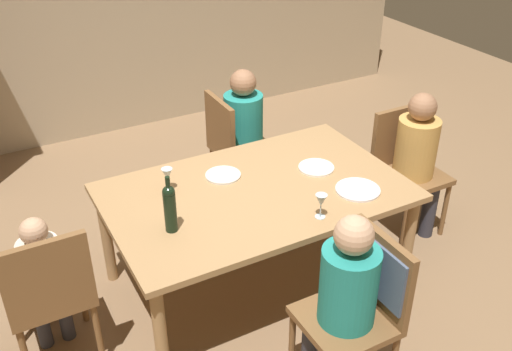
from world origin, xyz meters
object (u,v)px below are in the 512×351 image
at_px(wine_glass_near_left, 321,201).
at_px(person_woman_host, 247,127).
at_px(chair_left_end, 49,291).
at_px(dinner_plate_host, 358,190).
at_px(dinner_plate_guest_left, 316,168).
at_px(chair_far_right, 234,143).
at_px(wine_glass_centre, 167,175).
at_px(dining_table, 256,199).
at_px(person_man_bearded, 418,156).
at_px(chair_near, 367,293).
at_px(handbag, 47,301).
at_px(person_child_small, 44,275).
at_px(wine_bottle_tall_green, 170,207).
at_px(chair_right_end, 405,162).
at_px(dinner_plate_guest_right, 223,175).
at_px(person_man_guest, 343,296).

bearing_deg(wine_glass_near_left, person_woman_host, 79.56).
bearing_deg(chair_left_end, wine_glass_near_left, -13.21).
height_order(dinner_plate_host, dinner_plate_guest_left, same).
xyz_separation_m(wine_glass_near_left, dinner_plate_guest_left, (0.29, 0.47, -0.10)).
bearing_deg(chair_left_end, chair_far_right, 32.83).
height_order(wine_glass_near_left, wine_glass_centre, same).
bearing_deg(dinner_plate_guest_left, chair_left_end, -175.82).
bearing_deg(dining_table, person_man_bearded, -1.14).
height_order(dining_table, dinner_plate_host, dinner_plate_host).
bearing_deg(chair_near, handbag, 47.33).
distance_m(person_child_small, wine_bottle_tall_green, 0.77).
relative_size(chair_far_right, dinner_plate_guest_left, 3.97).
bearing_deg(dinner_plate_host, dining_table, 150.40).
xyz_separation_m(dining_table, person_child_small, (-1.28, 0.02, -0.10)).
xyz_separation_m(chair_near, wine_bottle_tall_green, (-0.73, 0.80, 0.29)).
distance_m(person_child_small, dinner_plate_guest_left, 1.76).
relative_size(dining_table, handbag, 6.46).
bearing_deg(person_child_small, chair_right_end, 1.41).
bearing_deg(dinner_plate_guest_left, person_man_bearded, -4.64).
bearing_deg(dinner_plate_guest_right, chair_far_right, 58.92).
height_order(person_man_guest, dinner_plate_host, person_man_guest).
bearing_deg(person_man_bearded, handbag, -8.32).
distance_m(chair_right_end, dinner_plate_guest_right, 1.41).
height_order(chair_near, person_child_small, person_child_small).
xyz_separation_m(chair_right_end, person_man_bearded, (-0.00, -0.11, 0.11)).
bearing_deg(wine_glass_centre, dinner_plate_guest_left, -12.69).
xyz_separation_m(person_man_bearded, dinner_plate_guest_left, (-0.82, 0.07, 0.09)).
height_order(chair_right_end, chair_left_end, same).
height_order(chair_near, dinner_plate_guest_right, chair_near).
distance_m(chair_far_right, chair_right_end, 1.29).
bearing_deg(dinner_plate_host, handbag, 160.21).
bearing_deg(person_woman_host, person_man_bearded, 41.19).
height_order(chair_near, person_man_bearded, person_man_bearded).
relative_size(wine_glass_near_left, dinner_plate_host, 0.55).
distance_m(wine_bottle_tall_green, dinner_plate_guest_left, 1.10).
distance_m(person_child_small, wine_glass_centre, 0.89).
xyz_separation_m(chair_far_right, person_man_guest, (-0.35, -1.89, 0.10)).
bearing_deg(person_man_guest, dining_table, -1.55).
xyz_separation_m(dining_table, person_man_guest, (-0.03, -0.95, -0.02)).
bearing_deg(person_woman_host, dinner_plate_host, 4.80).
height_order(dining_table, dinner_plate_guest_right, dinner_plate_guest_right).
relative_size(chair_far_right, person_child_small, 0.98).
relative_size(person_child_small, dinner_plate_host, 3.44).
xyz_separation_m(chair_far_right, chair_right_end, (0.96, -0.86, 0.00)).
relative_size(dining_table, person_man_bearded, 1.64).
bearing_deg(dinner_plate_guest_right, handbag, 174.73).
xyz_separation_m(person_child_small, wine_glass_centre, (0.81, 0.23, 0.27)).
height_order(person_man_guest, dinner_plate_guest_right, person_man_guest).
bearing_deg(chair_near, wine_glass_near_left, -6.06).
bearing_deg(person_woman_host, chair_far_right, -90.00).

